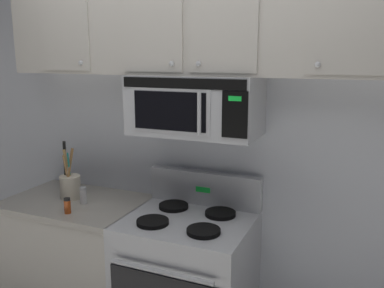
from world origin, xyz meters
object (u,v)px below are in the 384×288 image
at_px(salt_shaker, 83,196).
at_px(stove_range, 188,284).
at_px(utensil_crock_cream, 70,184).
at_px(spice_jar, 67,206).
at_px(over_range_microwave, 195,105).

bearing_deg(salt_shaker, stove_range, 2.39).
distance_m(stove_range, salt_shaker, 0.89).
bearing_deg(salt_shaker, utensil_crock_cream, 160.57).
bearing_deg(stove_range, spice_jar, -164.01).
height_order(stove_range, salt_shaker, stove_range).
xyz_separation_m(over_range_microwave, salt_shaker, (-0.74, -0.15, -0.62)).
relative_size(stove_range, utensil_crock_cream, 2.79).
relative_size(salt_shaker, spice_jar, 1.14).
distance_m(stove_range, over_range_microwave, 1.11).
height_order(over_range_microwave, spice_jar, over_range_microwave).
bearing_deg(spice_jar, salt_shaker, 95.32).
xyz_separation_m(stove_range, salt_shaker, (-0.74, -0.03, 0.49)).
xyz_separation_m(over_range_microwave, spice_jar, (-0.73, -0.32, -0.63)).
xyz_separation_m(utensil_crock_cream, salt_shaker, (0.15, -0.05, -0.04)).
bearing_deg(spice_jar, stove_range, 15.99).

